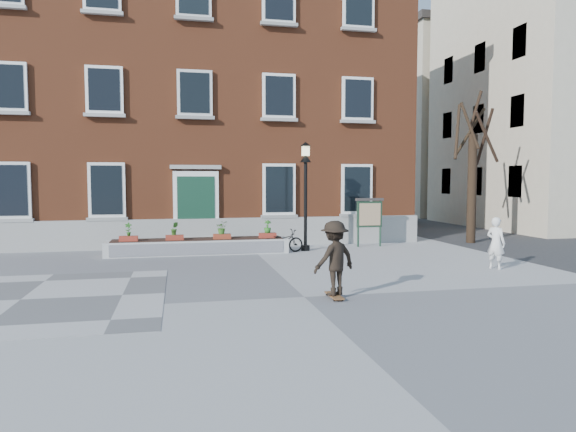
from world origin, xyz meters
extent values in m
plane|color=gray|center=(0.00, 0.00, 0.00)|extent=(100.00, 100.00, 0.00)
cube|color=#59595B|center=(-6.00, 1.00, 0.01)|extent=(6.00, 6.00, 0.01)
imported|color=black|center=(0.91, 6.85, 0.41)|extent=(1.62, 0.79, 0.82)
imported|color=#AFB2B4|center=(10.30, 17.59, 0.63)|extent=(2.52, 4.05, 1.26)
imported|color=white|center=(6.25, 2.30, 0.75)|extent=(0.57, 0.65, 1.50)
cube|color=brown|center=(-2.00, 14.00, 6.00)|extent=(18.00, 10.00, 12.00)
cube|color=#9C9B97|center=(-2.00, 8.88, 0.55)|extent=(18.00, 0.24, 1.10)
cube|color=#A6A5A1|center=(-2.00, 8.75, 0.10)|extent=(2.60, 0.80, 0.20)
cube|color=#A2A29D|center=(-2.00, 8.90, 0.30)|extent=(2.20, 0.50, 0.20)
cube|color=white|center=(-2.00, 8.92, 1.65)|extent=(1.70, 0.12, 2.50)
cube|color=#143927|center=(-2.00, 8.87, 1.55)|extent=(1.40, 0.06, 2.30)
cube|color=#9E9E99|center=(-2.00, 8.88, 3.05)|extent=(1.90, 0.25, 0.15)
cube|color=silver|center=(-8.40, 8.90, 2.20)|extent=(1.30, 0.10, 2.00)
cube|color=black|center=(-8.40, 8.85, 2.20)|extent=(1.08, 0.04, 1.78)
cube|color=#9F9E9A|center=(-8.40, 8.84, 1.14)|extent=(1.44, 0.20, 0.12)
cube|color=white|center=(-8.40, 8.90, 5.80)|extent=(1.30, 0.10, 1.70)
cube|color=black|center=(-8.40, 8.85, 5.80)|extent=(1.08, 0.04, 1.48)
cube|color=#9D9D98|center=(-8.40, 8.84, 4.89)|extent=(1.44, 0.20, 0.12)
cube|color=#ABABA6|center=(-8.40, 8.84, 8.49)|extent=(1.44, 0.20, 0.12)
cube|color=white|center=(-5.20, 8.90, 2.20)|extent=(1.30, 0.10, 2.00)
cube|color=black|center=(-5.20, 8.85, 2.20)|extent=(1.08, 0.04, 1.78)
cube|color=gray|center=(-5.20, 8.84, 1.14)|extent=(1.44, 0.20, 0.12)
cube|color=white|center=(-5.20, 8.90, 5.80)|extent=(1.30, 0.10, 1.70)
cube|color=black|center=(-5.20, 8.85, 5.80)|extent=(1.08, 0.04, 1.48)
cube|color=#ABABA6|center=(-5.20, 8.84, 4.89)|extent=(1.44, 0.20, 0.12)
cube|color=#A7A7A2|center=(-5.20, 8.84, 8.49)|extent=(1.44, 0.20, 0.12)
cube|color=silver|center=(-2.00, 8.90, 5.80)|extent=(1.30, 0.10, 1.70)
cube|color=black|center=(-2.00, 8.85, 5.80)|extent=(1.08, 0.04, 1.48)
cube|color=gray|center=(-2.00, 8.84, 4.89)|extent=(1.44, 0.20, 0.12)
cube|color=gray|center=(-2.00, 8.84, 8.49)|extent=(1.44, 0.20, 0.12)
cube|color=white|center=(1.20, 8.90, 2.20)|extent=(1.30, 0.10, 2.00)
cube|color=black|center=(1.20, 8.85, 2.20)|extent=(1.08, 0.04, 1.78)
cube|color=gray|center=(1.20, 8.84, 1.14)|extent=(1.44, 0.20, 0.12)
cube|color=white|center=(1.20, 8.90, 5.80)|extent=(1.30, 0.10, 1.70)
cube|color=black|center=(1.20, 8.85, 5.80)|extent=(1.08, 0.04, 1.48)
cube|color=#9F9F9A|center=(1.20, 8.84, 4.89)|extent=(1.44, 0.20, 0.12)
cube|color=white|center=(1.20, 8.90, 9.40)|extent=(1.30, 0.10, 1.70)
cube|color=black|center=(1.20, 8.85, 9.40)|extent=(1.08, 0.04, 1.48)
cube|color=gray|center=(1.20, 8.84, 8.49)|extent=(1.44, 0.20, 0.12)
cube|color=white|center=(4.40, 8.90, 2.20)|extent=(1.30, 0.10, 2.00)
cube|color=black|center=(4.40, 8.85, 2.20)|extent=(1.08, 0.04, 1.78)
cube|color=gray|center=(4.40, 8.84, 1.14)|extent=(1.44, 0.20, 0.12)
cube|color=white|center=(4.40, 8.90, 5.80)|extent=(1.30, 0.10, 1.70)
cube|color=black|center=(4.40, 8.85, 5.80)|extent=(1.08, 0.04, 1.48)
cube|color=#A2A19C|center=(4.40, 8.84, 4.89)|extent=(1.44, 0.20, 0.12)
cube|color=white|center=(4.40, 8.90, 9.40)|extent=(1.30, 0.10, 1.70)
cube|color=black|center=(4.40, 8.85, 9.40)|extent=(1.08, 0.04, 1.48)
cube|color=#9E9D99|center=(4.40, 8.84, 8.49)|extent=(1.44, 0.20, 0.12)
cube|color=silver|center=(-2.00, 7.20, 0.25)|extent=(6.20, 1.10, 0.50)
cube|color=#ADADAD|center=(-2.00, 6.64, 0.25)|extent=(5.80, 0.02, 0.40)
cube|color=black|center=(-2.00, 7.20, 0.50)|extent=(5.80, 0.90, 0.06)
cube|color=maroon|center=(-4.30, 6.95, 0.60)|extent=(0.60, 0.25, 0.20)
imported|color=#25601C|center=(-4.30, 6.95, 0.92)|extent=(0.24, 0.24, 0.45)
cube|color=maroon|center=(-2.80, 6.95, 0.60)|extent=(0.60, 0.25, 0.20)
imported|color=#30671F|center=(-2.80, 6.95, 0.92)|extent=(0.25, 0.25, 0.45)
cube|color=maroon|center=(-1.20, 6.95, 0.60)|extent=(0.60, 0.25, 0.20)
imported|color=#33681F|center=(-1.20, 6.95, 0.92)|extent=(0.40, 0.40, 0.45)
cube|color=maroon|center=(0.40, 6.95, 0.60)|extent=(0.60, 0.25, 0.20)
imported|color=#296B20|center=(0.40, 6.95, 0.92)|extent=(0.25, 0.25, 0.45)
cylinder|color=#2F2015|center=(9.00, 8.00, 2.20)|extent=(0.36, 0.36, 4.40)
cylinder|color=black|center=(9.51, 8.00, 4.29)|extent=(0.12, 1.12, 2.23)
cylinder|color=#302215|center=(9.17, 8.52, 4.55)|extent=(1.18, 0.49, 1.97)
cylinder|color=#312216|center=(8.51, 8.36, 4.55)|extent=(0.88, 1.14, 2.35)
cylinder|color=black|center=(8.70, 7.78, 4.73)|extent=(0.60, 0.77, 1.90)
cylinder|color=#301F15|center=(9.20, 7.37, 4.24)|extent=(1.39, 0.55, 1.95)
cylinder|color=#322116|center=(9.16, 8.13, 5.37)|extent=(0.43, 0.48, 1.58)
cube|color=#353537|center=(12.00, 18.00, 0.00)|extent=(8.00, 36.00, 0.01)
cube|color=beige|center=(18.00, 14.00, 7.00)|extent=(10.00, 11.00, 14.00)
cube|color=beige|center=(18.00, 26.00, 6.50)|extent=(10.00, 11.00, 13.00)
cube|color=#373230|center=(18.00, 26.00, 13.25)|extent=(10.40, 11.40, 0.50)
cube|color=black|center=(13.04, 10.80, 2.50)|extent=(0.08, 1.00, 1.50)
cube|color=black|center=(13.04, 14.00, 2.50)|extent=(0.08, 1.00, 1.50)
cube|color=black|center=(13.04, 17.20, 2.50)|extent=(0.08, 1.00, 1.50)
cube|color=black|center=(13.04, 10.80, 5.80)|extent=(0.08, 1.00, 1.50)
cube|color=black|center=(13.04, 14.00, 5.80)|extent=(0.08, 1.00, 1.50)
cube|color=black|center=(13.04, 17.20, 5.80)|extent=(0.08, 1.00, 1.50)
cube|color=black|center=(13.04, 10.80, 9.00)|extent=(0.08, 1.00, 1.50)
cube|color=black|center=(13.04, 14.00, 9.00)|extent=(0.08, 1.00, 1.50)
cube|color=black|center=(13.04, 17.20, 9.00)|extent=(0.08, 1.00, 1.50)
cylinder|color=black|center=(1.84, 7.19, 0.10)|extent=(0.32, 0.32, 0.20)
cylinder|color=black|center=(1.84, 7.19, 1.60)|extent=(0.12, 0.12, 3.20)
cone|color=black|center=(1.84, 7.19, 3.35)|extent=(0.40, 0.40, 0.30)
cube|color=beige|center=(1.84, 7.19, 3.60)|extent=(0.24, 0.24, 0.34)
cone|color=black|center=(1.84, 7.19, 3.85)|extent=(0.40, 0.40, 0.16)
cylinder|color=#172F20|center=(4.07, 7.77, 0.90)|extent=(0.08, 0.08, 1.80)
cylinder|color=#1B3726|center=(4.97, 7.77, 0.90)|extent=(0.08, 0.08, 1.80)
cube|color=#172F1F|center=(4.52, 7.77, 1.25)|extent=(1.00, 0.10, 1.00)
cube|color=#C7B581|center=(4.52, 7.71, 1.25)|extent=(0.85, 0.02, 0.85)
cube|color=#3B3533|center=(4.52, 7.77, 1.82)|extent=(1.10, 0.16, 0.10)
cube|color=brown|center=(0.61, -0.25, 0.06)|extent=(0.22, 0.78, 0.03)
cylinder|color=black|center=(0.52, -0.53, 0.03)|extent=(0.03, 0.05, 0.05)
cylinder|color=black|center=(0.70, -0.53, 0.03)|extent=(0.03, 0.05, 0.05)
cylinder|color=black|center=(0.52, 0.03, 0.03)|extent=(0.03, 0.05, 0.05)
cylinder|color=black|center=(0.70, 0.03, 0.03)|extent=(0.03, 0.05, 0.05)
imported|color=black|center=(0.61, -0.25, 0.88)|extent=(1.19, 0.96, 1.61)
camera|label=1|loc=(-2.69, -10.76, 2.56)|focal=32.00mm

